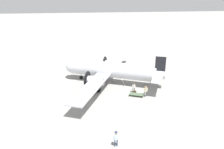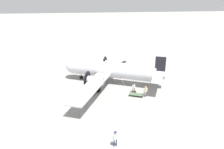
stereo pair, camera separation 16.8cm
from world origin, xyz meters
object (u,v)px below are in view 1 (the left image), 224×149
suitcase_near_door (135,92)px  airliner_main (110,70)px  crew_foreground (116,137)px  ramp_agent (134,87)px  passenger_boarding (146,90)px  baggage_cart (136,94)px

suitcase_near_door → airliner_main: bearing=122.8°
crew_foreground → ramp_agent: size_ratio=1.10×
passenger_boarding → suitcase_near_door: 2.08m
airliner_main → suitcase_near_door: airliner_main is taller
crew_foreground → suitcase_near_door: size_ratio=3.41×
suitcase_near_door → baggage_cart: baggage_cart is taller
crew_foreground → baggage_cart: size_ratio=0.72×
passenger_boarding → baggage_cart: bearing=-24.9°
crew_foreground → passenger_boarding: (6.47, 11.14, -0.02)m
airliner_main → passenger_boarding: airliner_main is taller
crew_foreground → suitcase_near_door: (5.06, 12.40, -0.89)m
airliner_main → passenger_boarding: size_ratio=13.95×
airliner_main → baggage_cart: size_ratio=10.16×
airliner_main → ramp_agent: bearing=149.6°
baggage_cart → passenger_boarding: bearing=-173.9°
passenger_boarding → suitcase_near_door: bearing=-50.3°
airliner_main → ramp_agent: (3.31, -4.74, -1.43)m
crew_foreground → baggage_cart: (5.13, 11.53, -0.86)m
crew_foreground → baggage_cart: crew_foreground is taller
airliner_main → ramp_agent: 5.95m
baggage_cart → crew_foreground: bearing=88.7°
passenger_boarding → crew_foreground: bearing=51.5°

